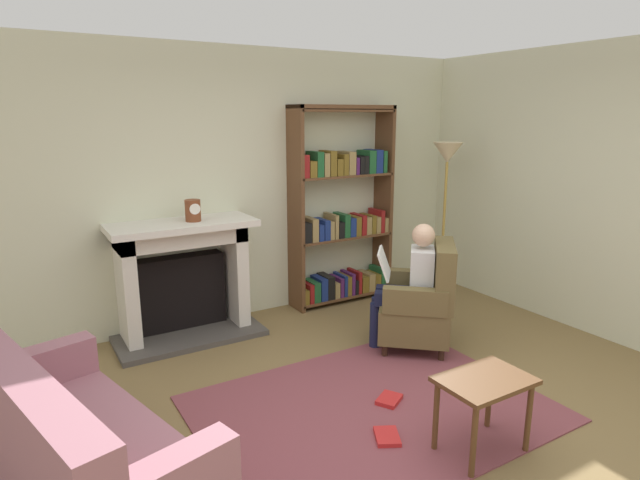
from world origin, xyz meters
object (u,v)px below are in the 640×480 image
bookshelf (342,213)px  fireplace (183,275)px  side_table (484,390)px  floor_lamp (447,167)px  mantel_clock (193,210)px  sofa_floral (80,455)px  armchair_reading (422,303)px  seated_reader (410,281)px

bookshelf → fireplace: bearing=-178.8°
bookshelf → side_table: size_ratio=3.84×
floor_lamp → mantel_clock: bearing=171.2°
floor_lamp → bookshelf: bearing=150.7°
mantel_clock → sofa_floral: size_ratio=0.11×
mantel_clock → bookshelf: bearing=4.6°
sofa_floral → floor_lamp: size_ratio=1.03×
armchair_reading → floor_lamp: bearing=170.5°
mantel_clock → bookshelf: (1.70, 0.14, -0.20)m
fireplace → bookshelf: size_ratio=0.62×
bookshelf → floor_lamp: bearing=-29.3°
sofa_floral → side_table: 2.31m
sofa_floral → side_table: bearing=-123.4°
side_table → mantel_clock: bearing=109.5°
bookshelf → armchair_reading: 1.53m
seated_reader → side_table: (-0.61, -1.42, -0.20)m
fireplace → side_table: fireplace is taller
armchair_reading → seated_reader: size_ratio=0.85×
bookshelf → seated_reader: 1.40m
bookshelf → armchair_reading: bookshelf is taller
sofa_floral → side_table: (2.19, -0.74, 0.10)m
armchair_reading → side_table: 1.52m
mantel_clock → armchair_reading: mantel_clock is taller
fireplace → mantel_clock: size_ratio=6.86×
bookshelf → armchair_reading: (-0.07, -1.42, -0.58)m
seated_reader → floor_lamp: size_ratio=0.65×
mantel_clock → armchair_reading: (1.63, -1.28, -0.79)m
bookshelf → side_table: bookshelf is taller
bookshelf → floor_lamp: 1.23m
bookshelf → floor_lamp: (0.99, -0.55, 0.49)m
seated_reader → sofa_floral: bearing=-35.2°
mantel_clock → seated_reader: (1.54, -1.20, -0.59)m
seated_reader → sofa_floral: size_ratio=0.62×
armchair_reading → side_table: size_ratio=1.73×
seated_reader → floor_lamp: bearing=165.7°
fireplace → seated_reader: size_ratio=1.18×
bookshelf → side_table: (-0.77, -2.76, -0.59)m
bookshelf → sofa_floral: size_ratio=1.18×
fireplace → sofa_floral: fireplace is taller
fireplace → armchair_reading: 2.22m
mantel_clock → seated_reader: mantel_clock is taller
fireplace → bookshelf: bearing=1.2°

